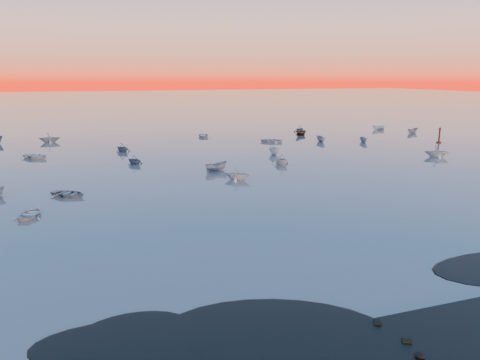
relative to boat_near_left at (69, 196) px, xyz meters
name	(u,v)px	position (x,y,z in m)	size (l,w,h in m)	color
ground	(151,128)	(20.17, 67.97, 0.00)	(600.00, 600.00, 0.00)	#645953
mud_lobes	(406,293)	(20.17, -33.03, 0.01)	(140.00, 6.00, 0.07)	black
moored_fleet	(195,157)	(20.17, 20.97, 0.00)	(124.00, 58.00, 1.20)	silver
boat_near_left	(69,196)	(0.00, 0.00, 0.00)	(4.11, 1.71, 1.03)	gray
boat_near_center	(216,171)	(20.05, 8.24, 0.00)	(3.64, 1.54, 1.26)	gray
boat_near_right	(281,164)	(31.02, 9.72, 0.00)	(3.55, 1.60, 1.24)	silver
channel_marker	(439,136)	(71.01, 20.27, 1.33)	(0.95, 0.95, 3.37)	#430F0E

